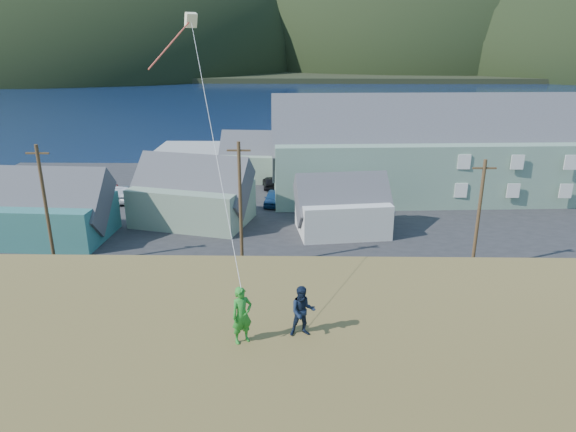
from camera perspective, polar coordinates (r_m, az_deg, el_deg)
The scene contains 16 objects.
ground at distance 35.98m, azimuth -1.32°, elevation -7.08°, with size 900.00×900.00×0.00m, color #0A1638.
grass_strip at distance 34.17m, azimuth -1.45°, elevation -8.48°, with size 110.00×8.00×0.10m, color #4C3D19.
waterfront_lot at distance 51.77m, azimuth -0.59°, elevation 1.26°, with size 72.00×36.00×0.12m, color #28282B.
wharf at distance 74.28m, azimuth -4.78°, elevation 6.96°, with size 26.00×14.00×0.90m, color gray.
far_shore at distance 362.61m, azimuth 0.78°, elevation 16.59°, with size 900.00×320.00×2.00m, color black.
far_hills at distance 313.86m, azimuth 7.53°, elevation 16.26°, with size 760.00×265.00×143.00m.
lodge at distance 56.28m, azimuth 17.42°, elevation 6.99°, with size 37.26×12.39×12.92m.
shed_teal at distance 46.22m, azimuth -24.86°, elevation 0.74°, with size 9.64×7.07×7.36m.
shed_palegreen_near at distance 46.74m, azimuth -10.59°, elevation 2.49°, with size 11.50×8.74×7.47m.
shed_white at distance 43.79m, azimuth 6.06°, elevation 1.06°, with size 8.54×6.28×6.28m.
shed_palegreen_far at distance 61.00m, azimuth -2.60°, elevation 6.50°, with size 10.72×6.56×6.97m.
utility_poles at distance 35.79m, azimuth -4.63°, elevation 0.58°, with size 30.39×0.24×9.28m.
parked_cars at distance 54.78m, azimuth -8.06°, elevation 2.95°, with size 24.63×11.84×1.58m.
kite_flyer_green at distance 15.47m, azimuth -5.14°, elevation -10.92°, with size 0.65×0.43×1.78m, color #258827.
kite_flyer_navy at distance 15.78m, azimuth 1.64°, elevation -10.55°, with size 0.79×0.61×1.62m, color #131E35.
kite_rig at distance 22.22m, azimuth -10.99°, elevation 19.88°, with size 2.00×4.71×11.94m.
Camera 1 is at (1.37, -32.31, 15.77)m, focal length 32.00 mm.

